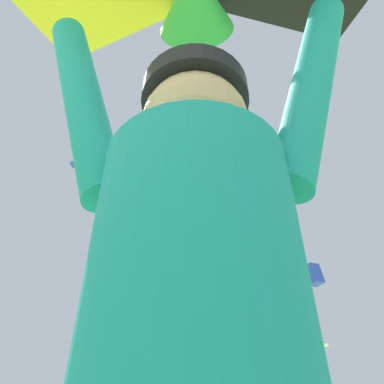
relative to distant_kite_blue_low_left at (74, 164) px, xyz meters
The scene contains 4 objects.
distant_kite_blue_low_left is the anchor object (origin of this frame).
distant_kite_green_mid_right 11.85m from the distant_kite_blue_low_left, 36.35° to the right, with size 0.95×0.92×1.07m.
distant_kite_blue_overhead_distant 19.41m from the distant_kite_blue_low_left, ahead, with size 1.25×1.12×1.44m.
distant_kite_white_far_center 21.76m from the distant_kite_blue_low_left, ahead, with size 0.58×0.57×0.20m.
Camera 1 is at (0.22, -0.55, 0.93)m, focal length 33.97 mm.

